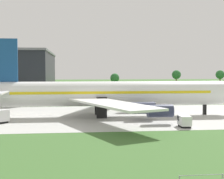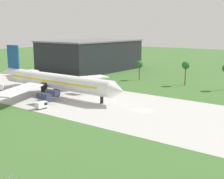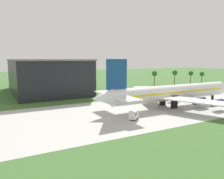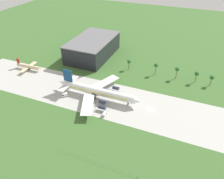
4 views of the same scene
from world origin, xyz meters
name	(u,v)px [view 3 (image 3 of 4)]	position (x,y,z in m)	size (l,w,h in m)	color
jet_airliner	(171,93)	(-41.24, -0.76, 5.50)	(68.69, 57.45, 18.76)	white
baggage_tug	(134,115)	(-65.37, -9.81, 1.54)	(4.60, 4.38, 2.88)	black
terminal_building	(46,76)	(-76.69, 63.09, 9.37)	(36.72, 61.20, 18.71)	black
palm_tree_row	(171,74)	(6.79, 50.25, 8.33)	(75.25, 3.60, 11.13)	brown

